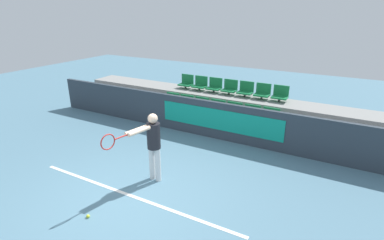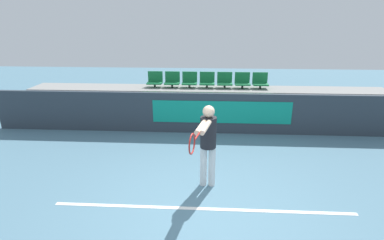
% 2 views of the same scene
% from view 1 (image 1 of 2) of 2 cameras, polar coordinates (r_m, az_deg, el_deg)
% --- Properties ---
extents(ground_plane, '(30.00, 30.00, 0.00)m').
position_cam_1_polar(ground_plane, '(6.67, -11.52, -14.00)').
color(ground_plane, slate).
extents(court_baseline, '(5.18, 0.08, 0.01)m').
position_cam_1_polar(court_baseline, '(6.67, -11.49, -13.95)').
color(court_baseline, white).
rests_on(court_baseline, ground).
extents(barrier_wall, '(12.06, 0.14, 1.15)m').
position_cam_1_polar(barrier_wall, '(9.12, 2.93, 0.27)').
color(barrier_wall, '#2D3842').
rests_on(barrier_wall, ground).
extents(bleacher_tier_front, '(11.66, 1.05, 0.46)m').
position_cam_1_polar(bleacher_tier_front, '(9.76, 4.40, -0.55)').
color(bleacher_tier_front, gray).
rests_on(bleacher_tier_front, ground).
extents(bleacher_tier_middle, '(11.66, 1.05, 0.91)m').
position_cam_1_polar(bleacher_tier_middle, '(10.60, 6.80, 2.40)').
color(bleacher_tier_middle, gray).
rests_on(bleacher_tier_middle, ground).
extents(stadium_chair_0, '(0.49, 0.37, 0.51)m').
position_cam_1_polar(stadium_chair_0, '(10.50, -3.90, 3.58)').
color(stadium_chair_0, '#333333').
rests_on(stadium_chair_0, bleacher_tier_front).
extents(stadium_chair_1, '(0.49, 0.37, 0.51)m').
position_cam_1_polar(stadium_chair_1, '(10.21, -1.16, 3.13)').
color(stadium_chair_1, '#333333').
rests_on(stadium_chair_1, bleacher_tier_front).
extents(stadium_chair_2, '(0.49, 0.37, 0.51)m').
position_cam_1_polar(stadium_chair_2, '(9.95, 1.73, 2.65)').
color(stadium_chair_2, '#333333').
rests_on(stadium_chair_2, bleacher_tier_front).
extents(stadium_chair_3, '(0.49, 0.37, 0.51)m').
position_cam_1_polar(stadium_chair_3, '(9.72, 4.77, 2.13)').
color(stadium_chair_3, '#333333').
rests_on(stadium_chair_3, bleacher_tier_front).
extents(stadium_chair_4, '(0.49, 0.37, 0.51)m').
position_cam_1_polar(stadium_chair_4, '(9.51, 7.94, 1.58)').
color(stadium_chair_4, '#333333').
rests_on(stadium_chair_4, bleacher_tier_front).
extents(stadium_chair_5, '(0.49, 0.37, 0.51)m').
position_cam_1_polar(stadium_chair_5, '(9.33, 11.25, 1.01)').
color(stadium_chair_5, '#333333').
rests_on(stadium_chair_5, bleacher_tier_front).
extents(stadium_chair_6, '(0.49, 0.37, 0.51)m').
position_cam_1_polar(stadium_chair_6, '(9.19, 14.67, 0.41)').
color(stadium_chair_6, '#333333').
rests_on(stadium_chair_6, bleacher_tier_front).
extents(stadium_chair_7, '(0.49, 0.37, 0.51)m').
position_cam_1_polar(stadium_chair_7, '(11.25, -1.07, 7.18)').
color(stadium_chair_7, '#333333').
rests_on(stadium_chair_7, bleacher_tier_middle).
extents(stadium_chair_8, '(0.49, 0.37, 0.51)m').
position_cam_1_polar(stadium_chair_8, '(10.98, 1.57, 6.84)').
color(stadium_chair_8, '#333333').
rests_on(stadium_chair_8, bleacher_tier_middle).
extents(stadium_chair_9, '(0.49, 0.37, 0.51)m').
position_cam_1_polar(stadium_chair_9, '(10.73, 4.33, 6.47)').
color(stadium_chair_9, '#333333').
rests_on(stadium_chair_9, bleacher_tier_middle).
extents(stadium_chair_10, '(0.49, 0.37, 0.51)m').
position_cam_1_polar(stadium_chair_10, '(10.51, 7.21, 6.06)').
color(stadium_chair_10, '#333333').
rests_on(stadium_chair_10, bleacher_tier_middle).
extents(stadium_chair_11, '(0.49, 0.37, 0.51)m').
position_cam_1_polar(stadium_chair_11, '(10.32, 10.20, 5.63)').
color(stadium_chair_11, '#333333').
rests_on(stadium_chair_11, bleacher_tier_middle).
extents(stadium_chair_12, '(0.49, 0.37, 0.51)m').
position_cam_1_polar(stadium_chair_12, '(10.16, 13.28, 5.16)').
color(stadium_chair_12, '#333333').
rests_on(stadium_chair_12, bleacher_tier_middle).
extents(stadium_chair_13, '(0.49, 0.37, 0.51)m').
position_cam_1_polar(stadium_chair_13, '(10.03, 16.45, 4.66)').
color(stadium_chair_13, '#333333').
rests_on(stadium_chair_13, bleacher_tier_middle).
extents(tennis_player, '(0.43, 1.44, 1.62)m').
position_cam_1_polar(tennis_player, '(6.64, -7.72, -4.09)').
color(tennis_player, silver).
rests_on(tennis_player, ground).
extents(tennis_ball, '(0.07, 0.07, 0.07)m').
position_cam_1_polar(tennis_ball, '(6.29, -19.20, -16.91)').
color(tennis_ball, '#CCDB33').
rests_on(tennis_ball, ground).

